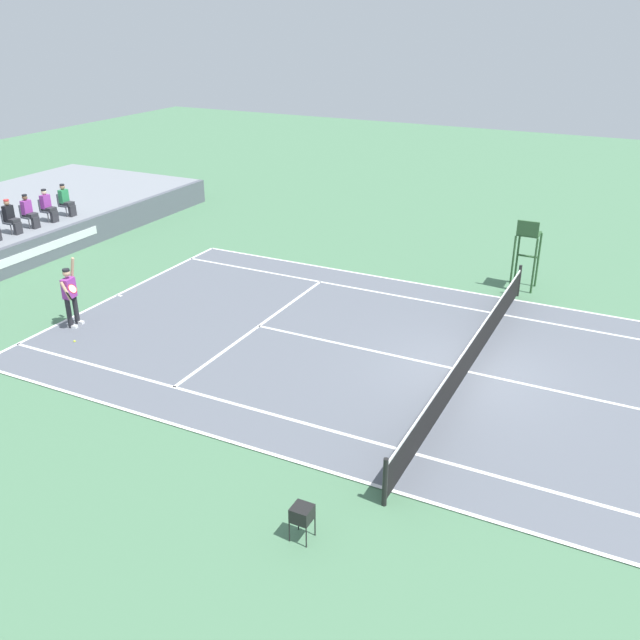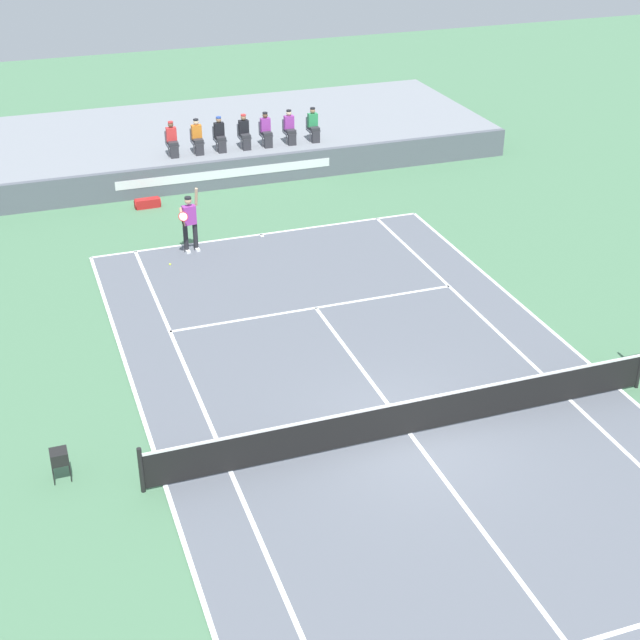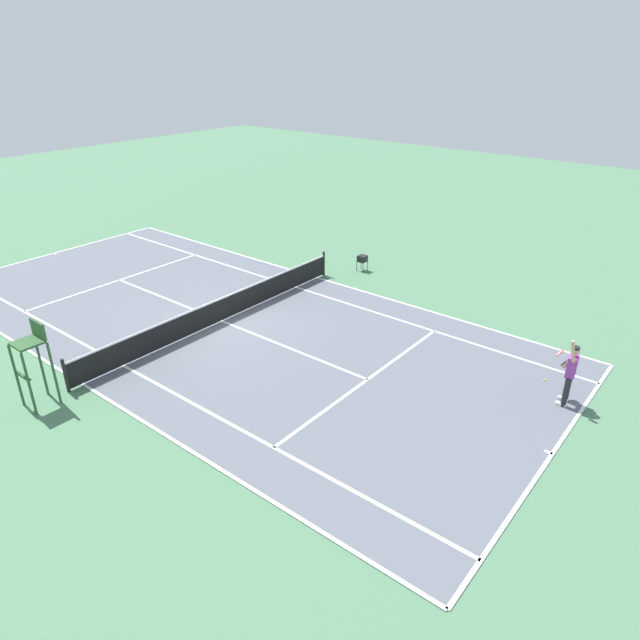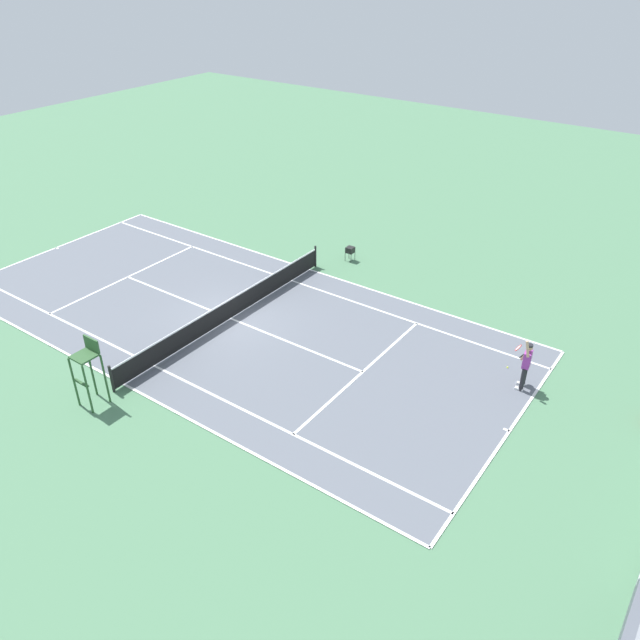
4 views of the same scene
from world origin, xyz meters
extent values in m
plane|color=#4C7A56|center=(0.00, 0.00, 0.00)|extent=(80.00, 80.00, 0.00)
cube|color=slate|center=(0.00, 0.00, 0.01)|extent=(10.98, 23.78, 0.02)
cube|color=white|center=(0.00, 11.89, 0.02)|extent=(10.98, 0.10, 0.01)
cube|color=white|center=(0.00, -11.89, 0.02)|extent=(10.98, 0.10, 0.01)
cube|color=white|center=(-5.49, 0.00, 0.02)|extent=(0.10, 23.78, 0.01)
cube|color=white|center=(5.49, 0.00, 0.02)|extent=(0.10, 23.78, 0.01)
cube|color=white|center=(-4.11, 0.00, 0.02)|extent=(0.10, 23.78, 0.01)
cube|color=white|center=(4.11, 0.00, 0.02)|extent=(0.10, 23.78, 0.01)
cube|color=white|center=(0.00, 6.40, 0.02)|extent=(8.22, 0.10, 0.01)
cube|color=white|center=(0.00, -6.40, 0.02)|extent=(8.22, 0.10, 0.01)
cube|color=white|center=(0.00, 0.00, 0.02)|extent=(0.10, 12.80, 0.01)
cube|color=white|center=(0.00, 11.79, 0.02)|extent=(0.10, 0.20, 0.01)
cube|color=white|center=(0.00, -11.79, 0.02)|extent=(0.10, 0.20, 0.01)
cylinder|color=black|center=(-5.94, 0.00, 0.54)|extent=(0.10, 0.10, 1.07)
cylinder|color=black|center=(5.94, 0.00, 0.54)|extent=(0.10, 0.10, 1.07)
cube|color=black|center=(0.00, 0.00, 0.48)|extent=(11.78, 0.02, 0.84)
cube|color=white|center=(0.00, 0.00, 0.90)|extent=(11.78, 0.03, 0.06)
cylinder|color=#232328|center=(-2.26, 11.41, 0.46)|extent=(0.15, 0.15, 0.92)
cylinder|color=#232328|center=(-2.58, 11.37, 0.46)|extent=(0.15, 0.15, 0.92)
cube|color=white|center=(-2.26, 11.35, 0.05)|extent=(0.16, 0.29, 0.10)
cube|color=white|center=(-2.57, 11.31, 0.05)|extent=(0.16, 0.29, 0.10)
cube|color=purple|center=(-2.42, 11.39, 1.22)|extent=(0.43, 0.29, 0.60)
sphere|color=tan|center=(-2.42, 11.39, 1.69)|extent=(0.22, 0.22, 0.22)
cylinder|color=black|center=(-2.42, 11.39, 1.78)|extent=(0.21, 0.21, 0.06)
cylinder|color=tan|center=(-2.16, 11.40, 1.78)|extent=(0.12, 0.22, 0.61)
cylinder|color=tan|center=(-2.67, 11.25, 1.24)|extent=(0.13, 0.34, 0.56)
cylinder|color=black|center=(-2.69, 11.13, 1.11)|extent=(0.06, 0.19, 0.25)
torus|color=red|center=(-2.69, 10.95, 1.37)|extent=(0.33, 0.23, 0.26)
cylinder|color=silver|center=(-2.69, 10.95, 1.37)|extent=(0.29, 0.20, 0.22)
sphere|color=#D1E533|center=(-3.27, 10.55, 0.03)|extent=(0.07, 0.07, 0.07)
cylinder|color=#2D562D|center=(7.08, 0.35, 0.95)|extent=(0.07, 0.07, 1.90)
cylinder|color=#2D562D|center=(7.08, -0.35, 0.95)|extent=(0.07, 0.07, 1.90)
cylinder|color=#2D562D|center=(6.38, 0.35, 0.95)|extent=(0.07, 0.07, 1.90)
cylinder|color=#2D562D|center=(6.38, -0.35, 0.95)|extent=(0.07, 0.07, 1.90)
cube|color=#2D562D|center=(6.73, 0.00, 1.93)|extent=(0.70, 0.70, 0.06)
cube|color=#2D562D|center=(6.38, 0.00, 2.20)|extent=(0.06, 0.70, 0.48)
cube|color=#2D562D|center=(7.05, 0.00, 1.04)|extent=(0.10, 0.70, 0.04)
cube|color=black|center=(-7.45, 0.98, 0.56)|extent=(0.36, 0.36, 0.28)
cylinder|color=black|center=(-7.62, 0.81, 0.21)|extent=(0.02, 0.02, 0.42)
cylinder|color=black|center=(-7.28, 0.81, 0.21)|extent=(0.02, 0.02, 0.42)
cylinder|color=black|center=(-7.62, 1.15, 0.21)|extent=(0.02, 0.02, 0.42)
cylinder|color=black|center=(-7.28, 1.15, 0.21)|extent=(0.02, 0.02, 0.42)
ellipsoid|color=#D1E533|center=(-7.45, 0.98, 0.64)|extent=(0.30, 0.30, 0.12)
camera|label=1|loc=(-16.07, -3.69, 8.73)|focal=39.02mm
camera|label=2|loc=(-7.56, -15.47, 12.16)|focal=52.69mm
camera|label=3|loc=(12.26, 14.42, 9.06)|focal=32.00mm
camera|label=4|loc=(15.87, 15.82, 13.39)|focal=35.33mm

